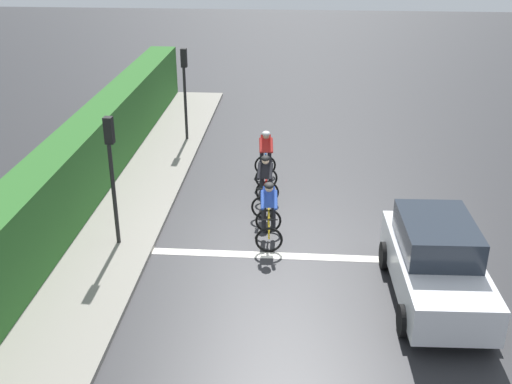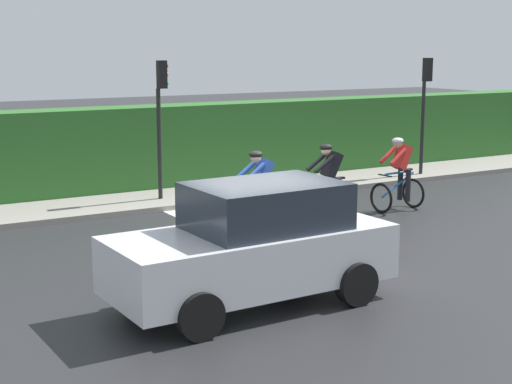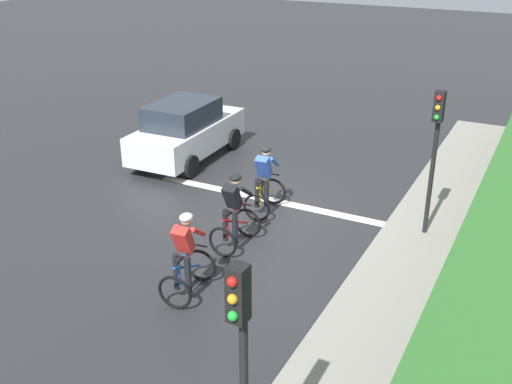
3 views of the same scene
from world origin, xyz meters
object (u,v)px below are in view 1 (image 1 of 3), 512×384
(traffic_light_far_junction, at_px, (185,81))
(cyclist_second, at_px, (266,184))
(cyclist_mid, at_px, (269,213))
(cyclist_lead, at_px, (266,157))
(traffic_light_near_crossing, at_px, (112,163))
(car_white, at_px, (436,262))

(traffic_light_far_junction, bearing_deg, cyclist_second, -59.97)
(traffic_light_far_junction, bearing_deg, cyclist_mid, -65.27)
(cyclist_mid, xyz_separation_m, traffic_light_far_junction, (-3.36, 7.29, 1.43))
(cyclist_mid, distance_m, traffic_light_far_junction, 8.16)
(cyclist_lead, xyz_separation_m, traffic_light_far_junction, (-3.06, 3.47, 1.43))
(traffic_light_far_junction, bearing_deg, cyclist_lead, -48.61)
(traffic_light_near_crossing, bearing_deg, traffic_light_far_junction, 87.42)
(cyclist_lead, relative_size, traffic_light_near_crossing, 0.50)
(cyclist_second, height_order, traffic_light_near_crossing, traffic_light_near_crossing)
(cyclist_mid, bearing_deg, traffic_light_far_junction, 114.73)
(cyclist_lead, xyz_separation_m, car_white, (3.97, -6.06, 0.08))
(cyclist_lead, bearing_deg, car_white, -56.77)
(cyclist_second, height_order, traffic_light_far_junction, traffic_light_far_junction)
(car_white, height_order, traffic_light_far_junction, traffic_light_far_junction)
(cyclist_second, bearing_deg, cyclist_lead, 93.35)
(car_white, relative_size, traffic_light_far_junction, 1.24)
(cyclist_mid, relative_size, car_white, 0.40)
(cyclist_second, distance_m, cyclist_mid, 1.81)
(cyclist_lead, bearing_deg, cyclist_second, -86.65)
(cyclist_lead, height_order, car_white, car_white)
(cyclist_mid, relative_size, traffic_light_far_junction, 0.50)
(traffic_light_near_crossing, height_order, traffic_light_far_junction, same)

